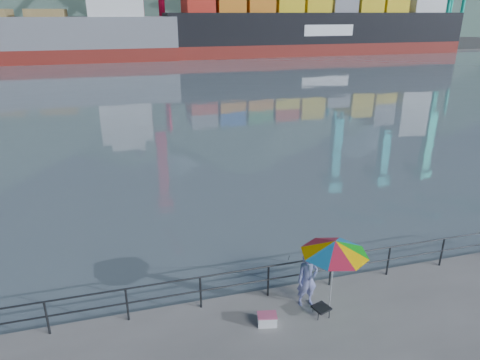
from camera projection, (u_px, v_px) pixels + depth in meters
name	position (u px, v px, depth m)	size (l,w,h in m)	color
harbor_water	(124.00, 40.00, 127.31)	(500.00, 280.00, 0.00)	slate
far_dock	(174.00, 49.00, 96.67)	(200.00, 40.00, 0.40)	#514F4C
guardrail	(235.00, 286.00, 12.20)	(22.00, 0.06, 1.03)	#2D3033
container_stacks	(287.00, 32.00, 103.20)	(58.00, 8.40, 7.80)	#194CA5
fisherman	(307.00, 279.00, 11.99)	(0.60, 0.40, 1.65)	navy
beach_umbrella	(335.00, 247.00, 11.27)	(2.06, 2.06, 2.22)	white
folding_stool	(321.00, 311.00, 11.76)	(0.53, 0.53, 0.28)	black
cooler_bag	(267.00, 320.00, 11.42)	(0.50, 0.33, 0.29)	silver
fishing_rod	(287.00, 283.00, 13.19)	(0.02, 0.02, 2.30)	black
bulk_carrier	(21.00, 36.00, 70.80)	(54.67, 9.46, 14.50)	maroon
container_ship	(325.00, 22.00, 85.06)	(60.04, 10.01, 18.10)	maroon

